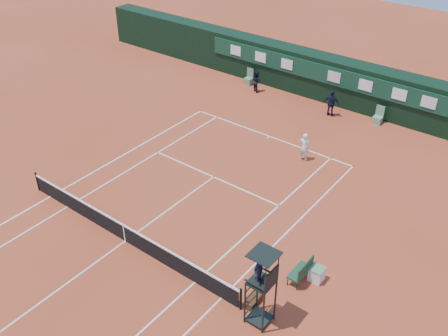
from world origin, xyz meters
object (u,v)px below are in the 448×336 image
(tennis_net, at_px, (124,232))
(cooler, at_px, (317,274))
(player, at_px, (304,147))
(player_bench, at_px, (302,270))
(umpire_chair, at_px, (262,274))

(tennis_net, distance_m, cooler, 8.57)
(tennis_net, xyz_separation_m, cooler, (7.97, 3.14, -0.18))
(cooler, relative_size, player, 0.38)
(tennis_net, height_order, cooler, tennis_net)
(player_bench, bearing_deg, umpire_chair, -95.35)
(umpire_chair, height_order, cooler, umpire_chair)
(tennis_net, bearing_deg, cooler, 21.49)
(tennis_net, distance_m, umpire_chair, 7.52)
(umpire_chair, bearing_deg, player, 111.77)
(umpire_chair, height_order, player, umpire_chair)
(cooler, xyz_separation_m, player, (-5.04, 7.70, 0.52))
(umpire_chair, distance_m, cooler, 3.87)
(cooler, bearing_deg, player_bench, -136.37)
(umpire_chair, distance_m, player, 11.80)
(player_bench, height_order, player, player)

